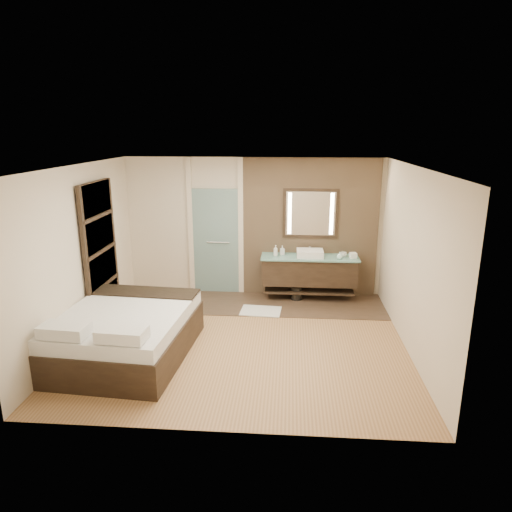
# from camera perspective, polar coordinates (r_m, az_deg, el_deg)

# --- Properties ---
(floor) EXTENTS (5.00, 5.00, 0.00)m
(floor) POSITION_cam_1_polar(r_m,az_deg,el_deg) (7.29, -1.70, -10.52)
(floor) COLOR #8E603B
(floor) RESTS_ON ground
(tile_strip) EXTENTS (3.80, 1.30, 0.01)m
(tile_strip) POSITION_cam_1_polar(r_m,az_deg,el_deg) (8.72, 3.34, -5.99)
(tile_strip) COLOR #392C1F
(tile_strip) RESTS_ON floor
(stone_wall) EXTENTS (2.60, 0.08, 2.70)m
(stone_wall) POSITION_cam_1_polar(r_m,az_deg,el_deg) (8.93, 6.76, 3.46)
(stone_wall) COLOR #9D7B59
(stone_wall) RESTS_ON floor
(vanity) EXTENTS (1.85, 0.55, 0.88)m
(vanity) POSITION_cam_1_polar(r_m,az_deg,el_deg) (8.84, 6.68, -1.82)
(vanity) COLOR black
(vanity) RESTS_ON stone_wall
(mirror_unit) EXTENTS (1.06, 0.04, 0.96)m
(mirror_unit) POSITION_cam_1_polar(r_m,az_deg,el_deg) (8.82, 6.84, 5.29)
(mirror_unit) COLOR black
(mirror_unit) RESTS_ON stone_wall
(frosted_door) EXTENTS (1.10, 0.12, 2.70)m
(frosted_door) POSITION_cam_1_polar(r_m,az_deg,el_deg) (9.07, -5.04, 2.37)
(frosted_door) COLOR #A7D3D2
(frosted_door) RESTS_ON floor
(shoji_partition) EXTENTS (0.06, 1.20, 2.40)m
(shoji_partition) POSITION_cam_1_polar(r_m,az_deg,el_deg) (8.02, -18.82, 0.31)
(shoji_partition) COLOR black
(shoji_partition) RESTS_ON floor
(bed) EXTENTS (1.91, 2.31, 0.84)m
(bed) POSITION_cam_1_polar(r_m,az_deg,el_deg) (6.97, -16.06, -9.27)
(bed) COLOR black
(bed) RESTS_ON floor
(bath_mat) EXTENTS (0.75, 0.55, 0.02)m
(bath_mat) POSITION_cam_1_polar(r_m,az_deg,el_deg) (8.34, 0.60, -6.89)
(bath_mat) COLOR silver
(bath_mat) RESTS_ON floor
(waste_bin) EXTENTS (0.26, 0.26, 0.27)m
(waste_bin) POSITION_cam_1_polar(r_m,az_deg,el_deg) (8.91, 5.08, -4.65)
(waste_bin) COLOR black
(waste_bin) RESTS_ON floor
(tissue_box) EXTENTS (0.14, 0.14, 0.10)m
(tissue_box) POSITION_cam_1_polar(r_m,az_deg,el_deg) (8.77, 12.04, 0.08)
(tissue_box) COLOR white
(tissue_box) RESTS_ON vanity
(soap_bottle_a) EXTENTS (0.11, 0.11, 0.21)m
(soap_bottle_a) POSITION_cam_1_polar(r_m,az_deg,el_deg) (8.70, 2.46, 0.67)
(soap_bottle_a) COLOR white
(soap_bottle_a) RESTS_ON vanity
(soap_bottle_b) EXTENTS (0.09, 0.09, 0.18)m
(soap_bottle_b) POSITION_cam_1_polar(r_m,az_deg,el_deg) (8.81, 3.30, 0.73)
(soap_bottle_b) COLOR #B2B2B2
(soap_bottle_b) RESTS_ON vanity
(soap_bottle_c) EXTENTS (0.13, 0.13, 0.14)m
(soap_bottle_c) POSITION_cam_1_polar(r_m,az_deg,el_deg) (8.64, 10.42, 0.07)
(soap_bottle_c) COLOR #C3F6F2
(soap_bottle_c) RESTS_ON vanity
(cup) EXTENTS (0.15, 0.15, 0.09)m
(cup) POSITION_cam_1_polar(r_m,az_deg,el_deg) (8.81, 10.88, 0.19)
(cup) COLOR silver
(cup) RESTS_ON vanity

